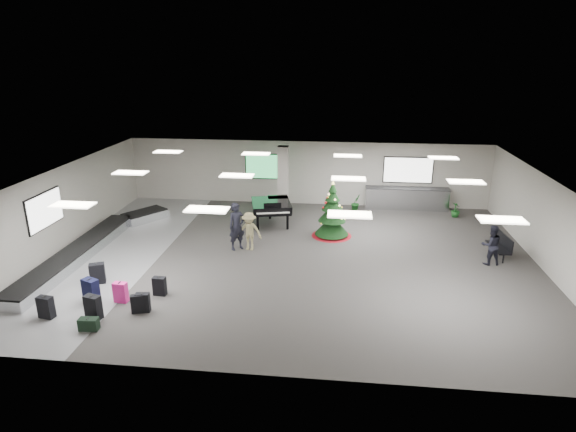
# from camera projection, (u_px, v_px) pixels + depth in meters

# --- Properties ---
(ground) EXTENTS (18.00, 18.00, 0.00)m
(ground) POSITION_uv_depth(u_px,v_px,m) (292.00, 258.00, 18.11)
(ground) COLOR #322F2D
(ground) RESTS_ON ground
(room_envelope) EXTENTS (18.02, 14.02, 3.21)m
(room_envelope) POSITION_uv_depth(u_px,v_px,m) (284.00, 193.00, 18.03)
(room_envelope) COLOR #B6B0A7
(room_envelope) RESTS_ON ground
(baggage_carousel) EXTENTS (2.28, 9.71, 0.43)m
(baggage_carousel) POSITION_uv_depth(u_px,v_px,m) (92.00, 245.00, 18.79)
(baggage_carousel) COLOR silver
(baggage_carousel) RESTS_ON ground
(service_counter) EXTENTS (4.05, 0.65, 1.08)m
(service_counter) POSITION_uv_depth(u_px,v_px,m) (407.00, 198.00, 23.67)
(service_counter) COLOR silver
(service_counter) RESTS_ON ground
(suitcase_0) EXTENTS (0.52, 0.37, 0.75)m
(suitcase_0) POSITION_uv_depth(u_px,v_px,m) (93.00, 307.00, 13.87)
(suitcase_0) COLOR black
(suitcase_0) RESTS_ON ground
(suitcase_1) EXTENTS (0.41, 0.29, 0.59)m
(suitcase_1) POSITION_uv_depth(u_px,v_px,m) (137.00, 304.00, 14.23)
(suitcase_1) COLOR black
(suitcase_1) RESTS_ON ground
(pink_suitcase) EXTENTS (0.43, 0.27, 0.66)m
(pink_suitcase) POSITION_uv_depth(u_px,v_px,m) (121.00, 292.00, 14.83)
(pink_suitcase) COLOR #FF2192
(pink_suitcase) RESTS_ON ground
(suitcase_3) EXTENTS (0.41, 0.24, 0.63)m
(suitcase_3) POSITION_uv_depth(u_px,v_px,m) (160.00, 286.00, 15.27)
(suitcase_3) COLOR black
(suitcase_3) RESTS_ON ground
(navy_suitcase) EXTENTS (0.57, 0.46, 0.79)m
(navy_suitcase) POSITION_uv_depth(u_px,v_px,m) (91.00, 291.00, 14.80)
(navy_suitcase) COLOR black
(navy_suitcase) RESTS_ON ground
(suitcase_5) EXTENTS (0.48, 0.31, 0.69)m
(suitcase_5) POSITION_uv_depth(u_px,v_px,m) (46.00, 307.00, 13.93)
(suitcase_5) COLOR black
(suitcase_5) RESTS_ON ground
(green_duffel) EXTENTS (0.55, 0.30, 0.37)m
(green_duffel) POSITION_uv_depth(u_px,v_px,m) (89.00, 324.00, 13.36)
(green_duffel) COLOR black
(green_duffel) RESTS_ON ground
(suitcase_7) EXTENTS (0.43, 0.26, 0.61)m
(suitcase_7) POSITION_uv_depth(u_px,v_px,m) (143.00, 302.00, 14.28)
(suitcase_7) COLOR black
(suitcase_7) RESTS_ON ground
(suitcase_8) EXTENTS (0.54, 0.43, 0.73)m
(suitcase_8) POSITION_uv_depth(u_px,v_px,m) (97.00, 273.00, 16.03)
(suitcase_8) COLOR black
(suitcase_8) RESTS_ON ground
(christmas_tree) EXTENTS (1.69, 1.69, 2.41)m
(christmas_tree) POSITION_uv_depth(u_px,v_px,m) (332.00, 217.00, 20.07)
(christmas_tree) COLOR maroon
(christmas_tree) RESTS_ON ground
(grand_piano) EXTENTS (2.07, 2.46, 1.23)m
(grand_piano) POSITION_uv_depth(u_px,v_px,m) (271.00, 206.00, 21.39)
(grand_piano) COLOR black
(grand_piano) RESTS_ON ground
(bench) EXTENTS (0.59, 1.44, 0.89)m
(bench) POSITION_uv_depth(u_px,v_px,m) (501.00, 245.00, 18.03)
(bench) COLOR black
(bench) RESTS_ON ground
(traveler_a) EXTENTS (0.82, 0.79, 1.89)m
(traveler_a) POSITION_uv_depth(u_px,v_px,m) (237.00, 226.00, 18.66)
(traveler_a) COLOR black
(traveler_a) RESTS_ON ground
(traveler_b) EXTENTS (1.03, 0.65, 1.53)m
(traveler_b) POSITION_uv_depth(u_px,v_px,m) (249.00, 231.00, 18.66)
(traveler_b) COLOR #918759
(traveler_b) RESTS_ON ground
(traveler_bench) EXTENTS (0.82, 0.69, 1.50)m
(traveler_bench) POSITION_uv_depth(u_px,v_px,m) (491.00, 245.00, 17.36)
(traveler_bench) COLOR black
(traveler_bench) RESTS_ON ground
(potted_plant_left) EXTENTS (0.59, 0.61, 0.86)m
(potted_plant_left) POSITION_uv_depth(u_px,v_px,m) (356.00, 203.00, 23.36)
(potted_plant_left) COLOR #133D19
(potted_plant_left) RESTS_ON ground
(potted_plant_right) EXTENTS (0.54, 0.54, 0.71)m
(potted_plant_right) POSITION_uv_depth(u_px,v_px,m) (456.00, 210.00, 22.55)
(potted_plant_right) COLOR #133D19
(potted_plant_right) RESTS_ON ground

